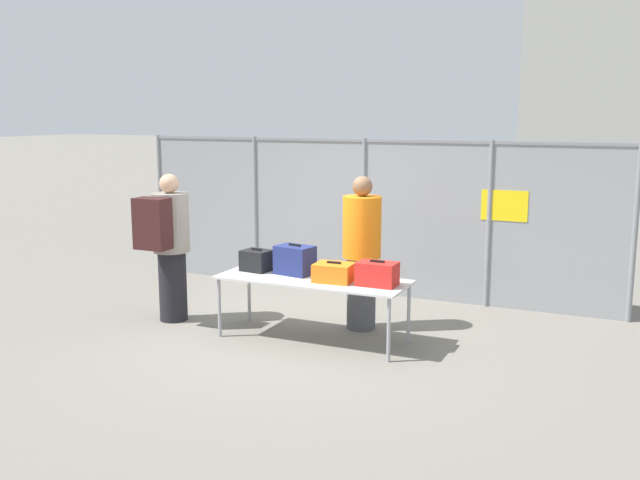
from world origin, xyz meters
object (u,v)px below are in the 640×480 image
(suitcase_black, at_px, (257,260))
(suitcase_red, at_px, (377,274))
(inspection_table, at_px, (313,282))
(utility_trailer, at_px, (435,245))
(traveler_hooded, at_px, (168,242))
(suitcase_navy, at_px, (295,260))
(suitcase_orange, at_px, (334,272))
(security_worker_near, at_px, (362,251))

(suitcase_black, distance_m, suitcase_red, 1.55)
(inspection_table, xyz_separation_m, utility_trailer, (0.29, 4.13, -0.25))
(inspection_table, relative_size, traveler_hooded, 1.19)
(suitcase_black, distance_m, suitcase_navy, 0.50)
(suitcase_navy, xyz_separation_m, suitcase_orange, (0.56, -0.15, -0.06))
(suitcase_navy, distance_m, suitcase_red, 1.06)
(suitcase_black, relative_size, suitcase_navy, 0.76)
(suitcase_red, height_order, traveler_hooded, traveler_hooded)
(suitcase_red, relative_size, security_worker_near, 0.23)
(suitcase_orange, bearing_deg, suitcase_black, 173.22)
(suitcase_red, bearing_deg, utility_trailer, 96.73)
(inspection_table, relative_size, utility_trailer, 0.66)
(traveler_hooded, bearing_deg, utility_trailer, 76.28)
(suitcase_navy, xyz_separation_m, security_worker_near, (0.62, 0.54, 0.06))
(suitcase_red, xyz_separation_m, security_worker_near, (-0.43, 0.65, 0.10))
(inspection_table, distance_m, security_worker_near, 0.78)
(suitcase_black, bearing_deg, traveler_hooded, -172.53)
(suitcase_navy, xyz_separation_m, traveler_hooded, (-1.65, -0.17, 0.12))
(inspection_table, relative_size, security_worker_near, 1.19)
(suitcase_orange, bearing_deg, traveler_hooded, -179.30)
(utility_trailer, bearing_deg, security_worker_near, -89.12)
(traveler_hooded, bearing_deg, security_worker_near, 31.50)
(suitcase_orange, distance_m, suitcase_red, 0.50)
(suitcase_orange, xyz_separation_m, utility_trailer, (0.01, 4.16, -0.40))
(suitcase_navy, bearing_deg, traveler_hooded, -174.00)
(suitcase_black, distance_m, utility_trailer, 4.20)
(inspection_table, height_order, suitcase_orange, suitcase_orange)
(traveler_hooded, relative_size, utility_trailer, 0.56)
(suitcase_black, xyz_separation_m, suitcase_orange, (1.05, -0.12, -0.02))
(suitcase_black, xyz_separation_m, security_worker_near, (1.11, 0.56, 0.11))
(inspection_table, distance_m, traveler_hooded, 1.96)
(suitcase_navy, relative_size, suitcase_red, 1.10)
(security_worker_near, distance_m, utility_trailer, 3.52)
(suitcase_black, bearing_deg, suitcase_red, -3.60)
(inspection_table, relative_size, suitcase_orange, 4.97)
(suitcase_navy, distance_m, traveler_hooded, 1.67)
(inspection_table, xyz_separation_m, suitcase_red, (0.78, -0.01, 0.17))
(traveler_hooded, relative_size, security_worker_near, 1.00)
(inspection_table, relative_size, suitcase_navy, 4.65)
(suitcase_orange, bearing_deg, security_worker_near, 84.70)
(inspection_table, height_order, suitcase_navy, suitcase_navy)
(suitcase_red, distance_m, traveler_hooded, 2.71)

